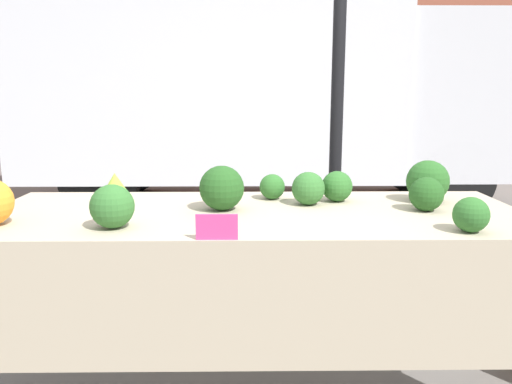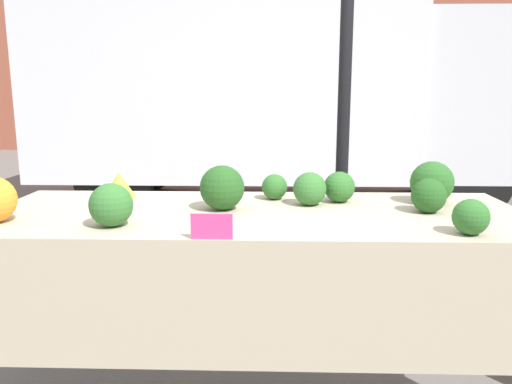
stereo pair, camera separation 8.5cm
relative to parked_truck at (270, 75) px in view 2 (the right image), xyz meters
The scene contains 14 objects.
building_facade 6.02m from the parked_truck, 90.40° to the left, with size 16.00×0.60×6.56m.
tent_pole 3.03m from the parked_truck, 82.09° to the right, with size 0.07×0.07×2.40m.
parked_truck is the anchor object (origin of this frame).
market_table 3.94m from the parked_truck, 90.60° to the right, with size 2.17×0.82×0.79m.
romanesco_head 3.66m from the parked_truck, 100.75° to the right, with size 0.15×0.15×0.12m.
broccoli_head_0 3.67m from the parked_truck, 84.94° to the right, with size 0.14×0.14×0.14m.
broccoli_head_1 3.74m from the parked_truck, 78.83° to the right, with size 0.18×0.18×0.18m.
broccoli_head_2 3.89m from the parked_truck, 80.27° to the right, with size 0.14×0.14×0.14m.
broccoli_head_3 4.12m from the parked_truck, 97.76° to the right, with size 0.16×0.16×0.16m.
broccoli_head_4 3.82m from the parked_truck, 92.73° to the right, with size 0.18×0.18×0.18m.
broccoli_head_5 3.73m from the parked_truck, 87.12° to the right, with size 0.14×0.14×0.14m.
broccoli_head_6 3.61m from the parked_truck, 89.42° to the right, with size 0.11×0.11×0.11m.
broccoli_head_7 4.22m from the parked_truck, 80.43° to the right, with size 0.12×0.12×0.12m.
price_sign 4.25m from the parked_truck, 92.36° to the right, with size 0.14×0.01×0.09m.
Camera 2 is at (0.06, -1.97, 1.26)m, focal length 35.00 mm.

